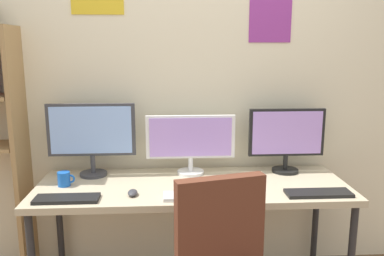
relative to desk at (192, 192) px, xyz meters
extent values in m
cube|color=beige|center=(0.00, 0.42, 0.61)|extent=(4.35, 0.10, 2.60)
cube|color=#8C338C|center=(0.55, 0.37, 1.21)|extent=(0.29, 0.01, 0.55)
cube|color=tan|center=(0.00, 0.00, 0.03)|extent=(1.95, 0.68, 0.04)
cylinder|color=#262628|center=(-0.92, 0.29, -0.34)|extent=(0.04, 0.04, 0.70)
cylinder|color=#262628|center=(0.92, 0.29, -0.34)|extent=(0.04, 0.04, 0.70)
cube|color=#9E7A4C|center=(-1.12, 0.23, 0.17)|extent=(0.03, 0.28, 1.72)
cube|color=#592D1E|center=(0.10, -0.61, 0.06)|extent=(0.44, 0.17, 0.48)
cylinder|color=#38383D|center=(-0.65, 0.21, 0.06)|extent=(0.18, 0.18, 0.02)
cylinder|color=#38383D|center=(-0.65, 0.21, 0.13)|extent=(0.03, 0.03, 0.12)
cube|color=#38383D|center=(-0.65, 0.21, 0.37)|extent=(0.57, 0.03, 0.35)
cube|color=#8CB2F2|center=(-0.65, 0.20, 0.37)|extent=(0.53, 0.01, 0.31)
cylinder|color=silver|center=(0.00, 0.21, 0.06)|extent=(0.18, 0.18, 0.02)
cylinder|color=silver|center=(0.00, 0.21, 0.12)|extent=(0.03, 0.03, 0.09)
cube|color=silver|center=(0.00, 0.21, 0.31)|extent=(0.60, 0.03, 0.29)
cube|color=#B28CE5|center=(0.00, 0.20, 0.31)|extent=(0.55, 0.01, 0.26)
cylinder|color=black|center=(0.65, 0.21, 0.06)|extent=(0.18, 0.18, 0.02)
cylinder|color=black|center=(0.65, 0.21, 0.12)|extent=(0.03, 0.03, 0.10)
cube|color=black|center=(0.65, 0.21, 0.33)|extent=(0.52, 0.03, 0.32)
cube|color=#B28CE5|center=(0.65, 0.20, 0.33)|extent=(0.47, 0.01, 0.29)
cube|color=black|center=(-0.72, -0.23, 0.06)|extent=(0.36, 0.13, 0.02)
cube|color=silver|center=(0.00, -0.23, 0.06)|extent=(0.36, 0.13, 0.02)
cube|color=black|center=(0.72, -0.23, 0.06)|extent=(0.38, 0.13, 0.02)
ellipsoid|color=#38383D|center=(-0.36, -0.17, 0.07)|extent=(0.06, 0.10, 0.03)
cylinder|color=blue|center=(-0.80, 0.01, 0.10)|extent=(0.08, 0.08, 0.09)
torus|color=blue|center=(-0.76, 0.01, 0.10)|extent=(0.06, 0.01, 0.06)
camera|label=1|loc=(-0.15, -2.39, 0.91)|focal=37.42mm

